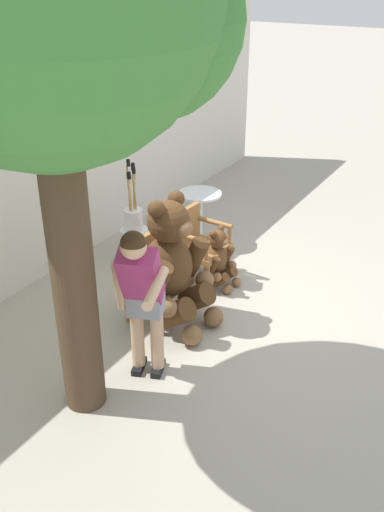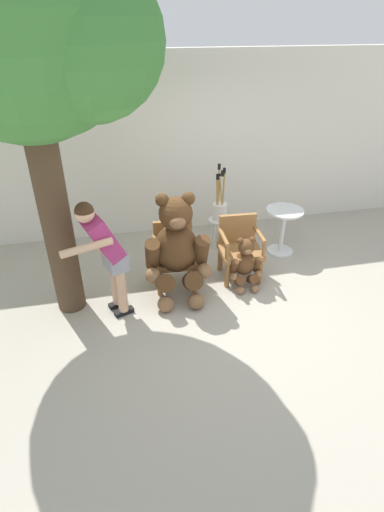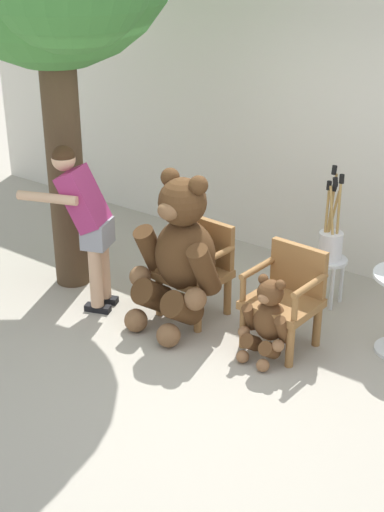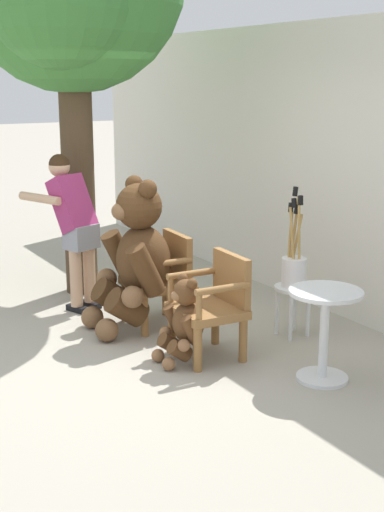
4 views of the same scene
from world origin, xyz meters
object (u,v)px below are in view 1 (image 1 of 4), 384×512
(wooden_chair_right, at_px, (198,244))
(round_side_table, at_px, (200,212))
(brush_bucket, at_px, (133,215))
(white_stool, at_px, (134,237))
(teddy_bear_large, at_px, (173,265))
(wooden_chair_left, at_px, (153,278))
(person_visitor, at_px, (142,291))
(teddy_bear_small, at_px, (219,258))

(wooden_chair_right, xyz_separation_m, round_side_table, (0.84, 0.46, -0.01))
(brush_bucket, relative_size, round_side_table, 1.24)
(white_stool, bearing_deg, teddy_bear_large, -127.92)
(wooden_chair_left, height_order, round_side_table, wooden_chair_left)
(wooden_chair_left, bearing_deg, wooden_chair_right, 0.00)
(wooden_chair_left, relative_size, person_visitor, 0.56)
(teddy_bear_large, relative_size, person_visitor, 0.91)
(white_stool, distance_m, round_side_table, 0.98)
(wooden_chair_right, distance_m, round_side_table, 0.96)
(brush_bucket, bearing_deg, white_stool, 8.40)
(wooden_chair_left, distance_m, round_side_table, 1.82)
(white_stool, distance_m, brush_bucket, 0.30)
(person_visitor, relative_size, brush_bucket, 1.73)
(teddy_bear_large, xyz_separation_m, person_visitor, (-0.87, -0.25, 0.23))
(wooden_chair_left, xyz_separation_m, round_side_table, (1.76, 0.46, -0.01))
(wooden_chair_left, bearing_deg, round_side_table, 14.73)
(wooden_chair_left, relative_size, teddy_bear_small, 1.18)
(teddy_bear_large, bearing_deg, white_stool, 52.08)
(wooden_chair_right, bearing_deg, round_side_table, 28.76)
(brush_bucket, bearing_deg, teddy_bear_large, -127.87)
(wooden_chair_right, height_order, round_side_table, wooden_chair_right)
(teddy_bear_small, relative_size, person_visitor, 0.47)
(teddy_bear_large, xyz_separation_m, teddy_bear_small, (0.92, -0.02, -0.33))
(brush_bucket, distance_m, round_side_table, 1.00)
(brush_bucket, bearing_deg, teddy_bear_small, -87.79)
(teddy_bear_small, relative_size, brush_bucket, 0.82)
(person_visitor, height_order, brush_bucket, person_visitor)
(wooden_chair_left, bearing_deg, teddy_bear_large, -92.03)
(teddy_bear_large, bearing_deg, person_visitor, -163.86)
(wooden_chair_right, relative_size, round_side_table, 1.19)
(white_stool, bearing_deg, brush_bucket, -171.60)
(wooden_chair_right, xyz_separation_m, teddy_bear_large, (-0.92, -0.26, 0.23))
(teddy_bear_large, xyz_separation_m, white_stool, (0.88, 1.13, -0.33))
(wooden_chair_left, relative_size, teddy_bear_large, 0.61)
(wooden_chair_right, distance_m, person_visitor, 1.92)
(person_visitor, xyz_separation_m, round_side_table, (2.63, 0.97, -0.47))
(teddy_bear_large, height_order, round_side_table, teddy_bear_large)
(teddy_bear_small, height_order, white_stool, teddy_bear_small)
(teddy_bear_small, xyz_separation_m, white_stool, (-0.04, 1.15, -0.00))
(wooden_chair_right, distance_m, white_stool, 0.88)
(teddy_bear_small, distance_m, person_visitor, 1.88)
(wooden_chair_left, distance_m, person_visitor, 1.11)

